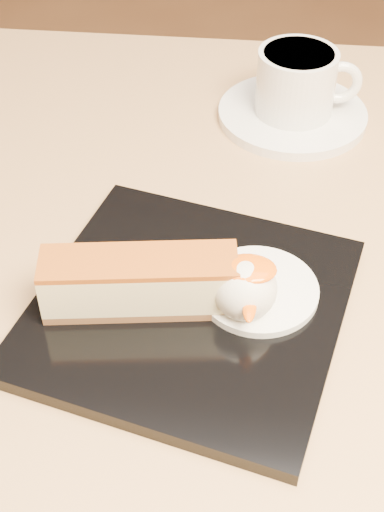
# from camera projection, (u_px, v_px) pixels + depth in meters

# --- Properties ---
(table) EXTENTS (0.80, 0.80, 0.72)m
(table) POSITION_uv_depth(u_px,v_px,m) (241.00, 395.00, 0.67)
(table) COLOR black
(table) RESTS_ON ground
(dessert_plate) EXTENTS (0.27, 0.27, 0.01)m
(dessert_plate) POSITION_uv_depth(u_px,v_px,m) (189.00, 308.00, 0.53)
(dessert_plate) COLOR black
(dessert_plate) RESTS_ON table
(cheesecake) EXTENTS (0.14, 0.06, 0.04)m
(cheesecake) POSITION_uv_depth(u_px,v_px,m) (140.00, 282.00, 0.51)
(cheesecake) COLOR brown
(cheesecake) RESTS_ON dessert_plate
(cream_smear) EXTENTS (0.09, 0.09, 0.01)m
(cream_smear) POSITION_uv_depth(u_px,v_px,m) (258.00, 290.00, 0.53)
(cream_smear) COLOR white
(cream_smear) RESTS_ON dessert_plate
(ice_cream_scoop) EXTENTS (0.05, 0.05, 0.05)m
(ice_cream_scoop) POSITION_uv_depth(u_px,v_px,m) (245.00, 289.00, 0.50)
(ice_cream_scoop) COLOR white
(ice_cream_scoop) RESTS_ON cream_smear
(mango_sauce) EXTENTS (0.04, 0.03, 0.01)m
(mango_sauce) POSITION_uv_depth(u_px,v_px,m) (249.00, 269.00, 0.49)
(mango_sauce) COLOR #FF6108
(mango_sauce) RESTS_ON ice_cream_scoop
(mint_sprig) EXTENTS (0.04, 0.03, 0.00)m
(mint_sprig) POSITION_uv_depth(u_px,v_px,m) (221.00, 260.00, 0.55)
(mint_sprig) COLOR #2F7E29
(mint_sprig) RESTS_ON cream_smear
(saucer) EXTENTS (0.15, 0.15, 0.01)m
(saucer) POSITION_uv_depth(u_px,v_px,m) (292.00, 114.00, 0.72)
(saucer) COLOR white
(saucer) RESTS_ON table
(coffee_cup) EXTENTS (0.10, 0.08, 0.06)m
(coffee_cup) POSITION_uv_depth(u_px,v_px,m) (298.00, 81.00, 0.70)
(coffee_cup) COLOR white
(coffee_cup) RESTS_ON saucer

